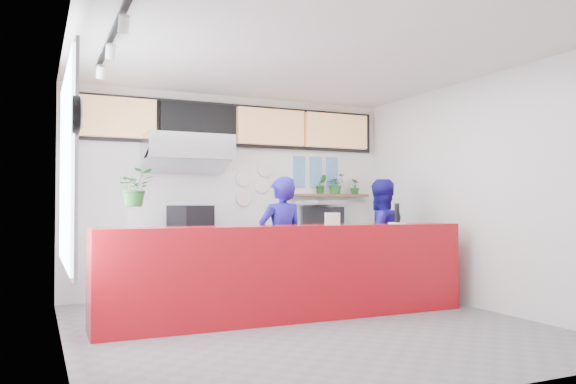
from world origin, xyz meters
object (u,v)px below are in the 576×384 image
object	(u,v)px
service_counter	(291,272)
panini_oven	(190,221)
staff_right	(380,240)
pepper_mill	(397,213)
espresso_machine	(322,220)
staff_center	(281,244)

from	to	relation	value
service_counter	panini_oven	world-z (taller)	panini_oven
service_counter	panini_oven	bearing A→B (deg)	112.34
service_counter	staff_right	bearing A→B (deg)	20.05
service_counter	pepper_mill	bearing A→B (deg)	-2.56
service_counter	panini_oven	xyz separation A→B (m)	(-0.74, 1.80, 0.57)
service_counter	pepper_mill	size ratio (longest dim) A/B	18.41
panini_oven	pepper_mill	size ratio (longest dim) A/B	1.98
staff_right	pepper_mill	size ratio (longest dim) A/B	6.97
panini_oven	espresso_machine	distance (m)	2.10
espresso_machine	pepper_mill	size ratio (longest dim) A/B	2.64
staff_center	service_counter	bearing A→B (deg)	74.16
panini_oven	staff_right	size ratio (longest dim) A/B	0.28
staff_right	espresso_machine	bearing A→B (deg)	-74.13
staff_right	pepper_mill	world-z (taller)	staff_right
service_counter	espresso_machine	xyz separation A→B (m)	(1.36, 1.80, 0.56)
staff_right	service_counter	bearing A→B (deg)	22.65
staff_center	panini_oven	bearing A→B (deg)	-62.42
service_counter	espresso_machine	bearing A→B (deg)	52.93
panini_oven	staff_right	xyz separation A→B (m)	(2.38, -1.20, -0.27)
service_counter	staff_center	xyz separation A→B (m)	(0.09, 0.50, 0.30)
espresso_machine	service_counter	bearing A→B (deg)	-105.59
espresso_machine	staff_center	bearing A→B (deg)	-112.67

